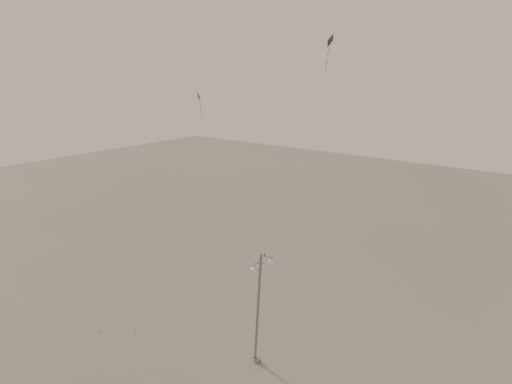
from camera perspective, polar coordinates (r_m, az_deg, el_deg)
The scene contains 5 objects.
ground at distance 29.72m, azimuth -10.64°, elevation -24.54°, with size 160.00×160.00×0.00m, color gray.
street_lamp at distance 27.67m, azimuth 0.46°, elevation -15.99°, with size 1.56×1.16×8.49m.
kite_1 at distance 30.12m, azimuth 1.23°, elevation 23.85°, with size 11.51×13.75×31.00m.
kite_3 at distance 32.55m, azimuth -10.02°, elevation 6.45°, with size 0.66×8.05×18.08m.
kite_4 at distance 24.98m, azimuth 10.80°, elevation 10.46°, with size 4.99×6.07×21.76m.
Camera 1 is at (17.35, -14.52, 19.28)m, focal length 28.00 mm.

